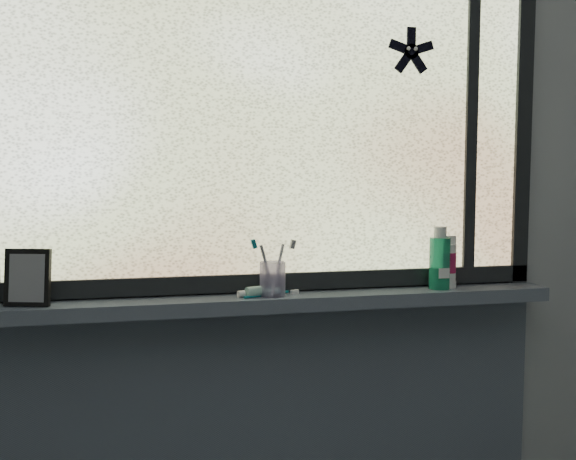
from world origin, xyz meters
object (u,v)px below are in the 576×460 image
Objects in this scene: vanity_mirror at (28,277)px; toothbrush_cup at (273,279)px; cream_tube at (448,260)px; mouthwash_bottle at (440,258)px.

toothbrush_cup is at bearing 15.90° from vanity_mirror.
vanity_mirror is at bearing -179.38° from cream_tube.
cream_tube is (1.19, 0.01, 0.01)m from vanity_mirror.
mouthwash_bottle is at bearing 0.18° from toothbrush_cup.
mouthwash_bottle is at bearing 16.01° from vanity_mirror.
mouthwash_bottle is at bearing -160.65° from cream_tube.
toothbrush_cup is 0.51m from mouthwash_bottle.
vanity_mirror is 1.33× the size of cream_tube.
cream_tube is at bearing 16.59° from vanity_mirror.
vanity_mirror is 0.97× the size of mouthwash_bottle.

